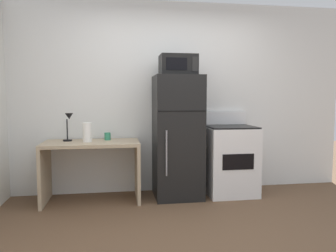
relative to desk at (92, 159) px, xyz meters
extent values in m
plane|color=brown|center=(1.07, -1.32, -0.52)|extent=(12.00, 12.00, 0.00)
cube|color=silver|center=(1.07, 0.38, 0.78)|extent=(5.00, 0.10, 2.60)
cube|color=tan|center=(0.00, 0.00, 0.21)|extent=(1.18, 0.62, 0.04)
cube|color=tan|center=(-0.57, 0.00, -0.17)|extent=(0.04, 0.62, 0.71)
cube|color=tan|center=(0.57, 0.00, -0.17)|extent=(0.04, 0.62, 0.71)
cylinder|color=black|center=(-0.30, 0.10, 0.23)|extent=(0.11, 0.11, 0.02)
cylinder|color=black|center=(-0.30, 0.10, 0.37)|extent=(0.02, 0.02, 0.26)
cone|color=black|center=(-0.27, 0.08, 0.54)|extent=(0.10, 0.10, 0.08)
cylinder|color=white|center=(-0.05, -0.02, 0.35)|extent=(0.11, 0.11, 0.24)
cylinder|color=#338C66|center=(0.19, 0.13, 0.27)|extent=(0.08, 0.08, 0.09)
cube|color=black|center=(1.09, 0.01, 0.26)|extent=(0.60, 0.60, 1.58)
cube|color=black|center=(1.09, -0.29, 0.61)|extent=(0.59, 0.00, 0.01)
cylinder|color=gray|center=(0.90, -0.30, 0.11)|extent=(0.02, 0.02, 0.55)
cube|color=black|center=(1.09, -0.01, 1.18)|extent=(0.46, 0.34, 0.26)
cube|color=black|center=(1.04, -0.18, 1.18)|extent=(0.26, 0.01, 0.15)
cube|color=black|center=(1.27, -0.18, 1.18)|extent=(0.07, 0.01, 0.18)
cube|color=white|center=(1.81, 0.01, -0.07)|extent=(0.64, 0.60, 0.90)
cube|color=black|center=(1.81, 0.01, 0.39)|extent=(0.62, 0.58, 0.02)
cube|color=white|center=(1.81, 0.29, 0.49)|extent=(0.64, 0.04, 0.18)
cube|color=black|center=(1.81, -0.29, -0.03)|extent=(0.41, 0.01, 0.20)
camera|label=1|loc=(0.32, -4.09, 0.77)|focal=34.62mm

